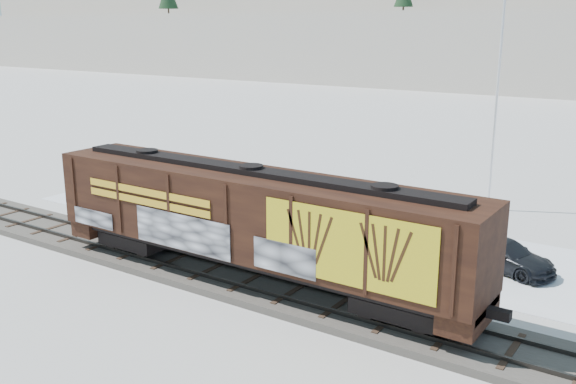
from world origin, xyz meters
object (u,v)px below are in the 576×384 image
Objects in this scene: car_white at (281,221)px; car_silver at (253,210)px; car_dark at (504,255)px; flagpole at (497,120)px; hopper_railcar at (252,218)px.

car_silver is at bearing 69.96° from car_white.
flagpole is at bearing 38.18° from car_dark.
car_silver is (-9.18, -9.40, -4.26)m from flagpole.
car_white is 10.20m from car_dark.
car_silver is at bearing 111.72° from car_dark.
hopper_railcar is 6.55m from car_white.
car_dark is (3.17, -8.56, -4.34)m from flagpole.
car_silver is 12.38m from car_dark.
car_dark is (10.05, 1.68, -0.16)m from car_white.
car_white is (2.30, -0.85, 0.08)m from car_silver.
car_dark is (12.35, 0.83, -0.09)m from car_silver.
flagpole is 3.12× the size of car_silver.
hopper_railcar reaches higher than car_dark.
car_silver is (-4.87, 6.52, -2.10)m from hopper_railcar.
flagpole is 13.03m from car_white.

